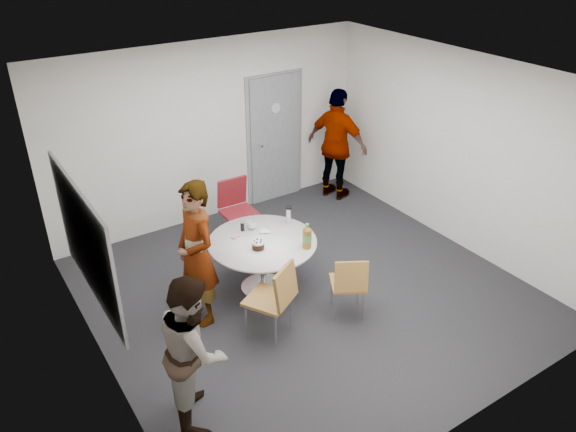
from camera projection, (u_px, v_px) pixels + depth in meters
floor at (306, 292)px, 7.09m from camera, size 5.00×5.00×0.00m
ceiling at (310, 80)px, 5.80m from camera, size 5.00×5.00×0.00m
wall_back at (211, 133)px, 8.28m from camera, size 5.00×0.00×5.00m
wall_left at (90, 262)px, 5.24m from camera, size 0.00×5.00×5.00m
wall_right at (458, 151)px, 7.65m from camera, size 0.00×5.00×5.00m
wall_front at (483, 310)px, 4.61m from camera, size 5.00×0.00×5.00m
door at (275, 139)px, 8.95m from camera, size 1.02×0.17×2.12m
whiteboard at (86, 242)px, 5.36m from camera, size 0.04×1.90×1.25m
table at (265, 247)px, 6.88m from camera, size 1.33×1.33×1.02m
chair_near_left at (276, 294)px, 6.07m from camera, size 0.63×0.65×0.95m
chair_near_right at (349, 282)px, 6.42m from camera, size 0.55×0.57×0.83m
chair_far at (236, 205)px, 7.90m from camera, size 0.47×0.51×0.97m
person_main at (197, 254)px, 6.24m from camera, size 0.45×0.66×1.75m
person_left at (194, 349)px, 5.05m from camera, size 0.82×0.91×1.54m
person_right at (337, 145)px, 9.02m from camera, size 0.80×1.16×1.83m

